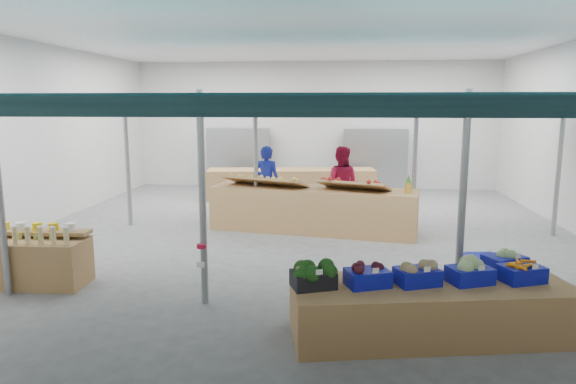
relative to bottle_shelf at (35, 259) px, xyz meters
name	(u,v)px	position (x,y,z in m)	size (l,w,h in m)	color
floor	(298,235)	(3.86, 3.52, -0.40)	(13.00, 13.00, 0.00)	#5E5E60
hall	(304,111)	(3.86, 4.96, 2.24)	(13.00, 13.00, 13.00)	silver
pole_grid	(332,161)	(4.61, 1.77, 1.41)	(10.00, 4.60, 3.00)	gray
awnings	(333,106)	(4.61, 1.77, 2.38)	(9.50, 7.08, 0.30)	black
back_shelving_left	(239,159)	(1.36, 9.52, 0.60)	(2.00, 0.50, 2.00)	#B23F33
back_shelving_right	(375,160)	(5.86, 9.52, 0.60)	(2.00, 0.50, 2.00)	#B23F33
bottle_shelf	(35,259)	(0.00, 0.00, 0.00)	(1.65, 1.07, 1.00)	olive
veg_counter	(431,309)	(5.88, -1.21, -0.08)	(3.37, 1.12, 0.66)	olive
fruit_counter	(313,210)	(4.16, 3.88, 0.08)	(4.54, 1.08, 0.97)	olive
far_counter	(291,184)	(3.29, 7.77, 0.04)	(4.95, 0.99, 0.89)	olive
crate_stack	(478,275)	(6.81, 0.22, -0.10)	(0.51, 0.36, 0.62)	#0E149E
vendor_left	(267,183)	(2.96, 4.98, 0.50)	(0.66, 0.43, 1.81)	#172399
vendor_right	(341,184)	(4.76, 4.98, 0.50)	(0.88, 0.69, 1.81)	#A21438
crate_broccoli	(313,275)	(4.45, -1.48, 0.41)	(0.59, 0.51, 0.35)	black
crate_beets	(368,275)	(5.10, -1.36, 0.39)	(0.59, 0.51, 0.29)	#0E149E
crate_celeriac	(417,273)	(5.70, -1.25, 0.40)	(0.59, 0.51, 0.31)	#0E149E
crate_cabbage	(470,270)	(6.34, -1.13, 0.41)	(0.59, 0.51, 0.35)	#0E149E
crate_carrots	(522,273)	(6.99, -1.01, 0.36)	(0.59, 0.51, 0.29)	#0E149E
sparrow	(302,271)	(4.33, -1.62, 0.50)	(0.12, 0.09, 0.11)	brown
pole_ribbon	(201,248)	(3.08, -1.40, 0.68)	(0.12, 0.12, 0.28)	red
apple_heap_yellow	(265,179)	(3.08, 3.96, 0.73)	(2.02, 1.30, 0.27)	#997247
apple_heap_red	(354,183)	(5.04, 3.62, 0.73)	(1.65, 1.17, 0.27)	#997247
pineapple	(408,185)	(6.16, 3.42, 0.75)	(0.14, 0.14, 0.39)	#8C6019
crate_extra	(505,260)	(6.91, -0.59, 0.40)	(0.60, 0.54, 0.32)	#0E149E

